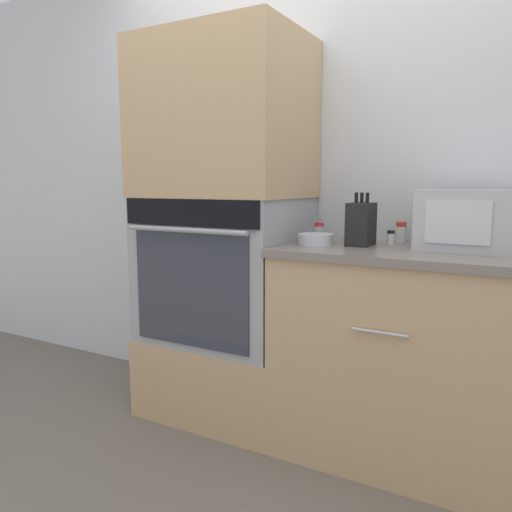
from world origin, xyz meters
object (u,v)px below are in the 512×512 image
at_px(wall_oven, 224,269).
at_px(condiment_jar_mid, 401,232).
at_px(condiment_jar_near, 391,238).
at_px(knife_block, 361,224).
at_px(microwave, 469,220).
at_px(bowl, 316,239).
at_px(condiment_jar_far, 319,231).

height_order(wall_oven, condiment_jar_mid, wall_oven).
bearing_deg(wall_oven, condiment_jar_near, 7.22).
xyz_separation_m(condiment_jar_near, condiment_jar_mid, (0.02, 0.13, 0.01)).
bearing_deg(knife_block, microwave, 8.28).
bearing_deg(microwave, condiment_jar_mid, 155.03).
bearing_deg(bowl, microwave, 12.53).
relative_size(knife_block, condiment_jar_near, 3.53).
bearing_deg(microwave, bowl, -167.47).
bearing_deg(condiment_jar_near, wall_oven, -172.78).
distance_m(wall_oven, condiment_jar_near, 0.85).
height_order(microwave, knife_block, microwave).
height_order(condiment_jar_near, condiment_jar_far, condiment_jar_far).
bearing_deg(condiment_jar_far, wall_oven, -162.18).
bearing_deg(condiment_jar_far, microwave, -4.95).
bearing_deg(knife_block, bowl, -158.09).
height_order(bowl, condiment_jar_far, condiment_jar_far).
height_order(knife_block, condiment_jar_far, knife_block).
relative_size(wall_oven, microwave, 1.99).
bearing_deg(condiment_jar_near, condiment_jar_far, 173.09).
bearing_deg(wall_oven, knife_block, 2.07).
xyz_separation_m(knife_block, condiment_jar_mid, (0.13, 0.21, -0.05)).
distance_m(wall_oven, microwave, 1.18).
relative_size(wall_oven, condiment_jar_mid, 8.05).
bearing_deg(condiment_jar_far, knife_block, -26.28).
relative_size(knife_block, bowl, 1.49).
xyz_separation_m(wall_oven, microwave, (1.15, 0.09, 0.29)).
relative_size(microwave, condiment_jar_near, 5.84).
xyz_separation_m(microwave, bowl, (-0.62, -0.14, -0.10)).
distance_m(microwave, condiment_jar_mid, 0.35).
xyz_separation_m(wall_oven, bowl, (0.52, -0.05, 0.19)).
xyz_separation_m(bowl, condiment_jar_far, (-0.06, 0.20, 0.02)).
height_order(knife_block, condiment_jar_mid, knife_block).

